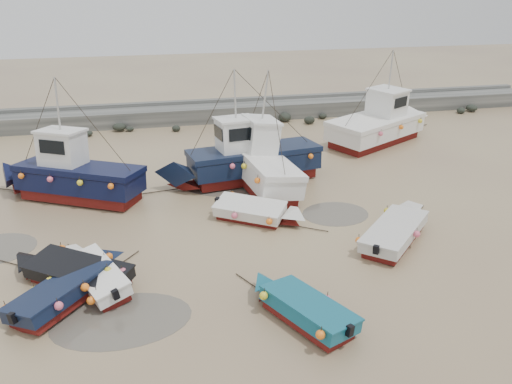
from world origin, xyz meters
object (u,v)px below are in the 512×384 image
at_px(dinghy_5, 258,210).
at_px(cabin_boat_3, 381,123).
at_px(dinghy_1, 70,286).
at_px(cabin_boat_0, 68,174).
at_px(person, 94,203).
at_px(dinghy_3, 398,228).
at_px(dinghy_0, 96,270).
at_px(dinghy_2, 299,305).
at_px(cabin_boat_1, 256,161).
at_px(cabin_boat_2, 244,159).
at_px(dinghy_4, 72,269).

bearing_deg(dinghy_5, cabin_boat_3, 166.16).
xyz_separation_m(dinghy_1, cabin_boat_0, (-1.06, 9.31, 0.81)).
bearing_deg(dinghy_1, person, 128.27).
bearing_deg(dinghy_3, dinghy_5, -163.64).
bearing_deg(dinghy_0, dinghy_5, 4.05).
bearing_deg(dinghy_2, dinghy_1, 132.33).
bearing_deg(cabin_boat_1, dinghy_5, -108.22).
bearing_deg(dinghy_5, cabin_boat_2, -150.48).
bearing_deg(cabin_boat_2, dinghy_0, 132.34).
relative_size(dinghy_0, dinghy_2, 1.03).
height_order(cabin_boat_2, person, cabin_boat_2).
bearing_deg(dinghy_3, cabin_boat_0, -162.22).
distance_m(dinghy_4, cabin_boat_3, 23.62).
xyz_separation_m(dinghy_5, cabin_boat_1, (0.91, 4.52, 0.79)).
height_order(dinghy_2, cabin_boat_1, cabin_boat_1).
xyz_separation_m(dinghy_2, cabin_boat_3, (11.32, 17.86, 0.77)).
xyz_separation_m(dinghy_2, dinghy_3, (5.85, 4.40, -0.02)).
relative_size(dinghy_5, cabin_boat_2, 0.47).
xyz_separation_m(dinghy_4, cabin_boat_1, (8.90, 8.09, 0.81)).
relative_size(dinghy_2, dinghy_3, 0.99).
xyz_separation_m(cabin_boat_2, person, (-8.15, -1.29, -1.33)).
distance_m(dinghy_3, cabin_boat_3, 14.55).
height_order(dinghy_1, cabin_boat_0, cabin_boat_0).
distance_m(dinghy_0, dinghy_3, 12.72).
bearing_deg(cabin_boat_2, dinghy_2, 169.62).
distance_m(dinghy_0, dinghy_2, 7.78).
distance_m(dinghy_4, cabin_boat_1, 12.05).
bearing_deg(cabin_boat_3, dinghy_1, -80.61).
height_order(dinghy_1, dinghy_5, same).
bearing_deg(dinghy_0, dinghy_1, -157.02).
distance_m(dinghy_0, cabin_boat_2, 11.59).
distance_m(dinghy_2, person, 13.62).
bearing_deg(dinghy_1, cabin_boat_3, 77.29).
height_order(dinghy_2, cabin_boat_3, cabin_boat_3).
relative_size(dinghy_1, cabin_boat_1, 0.53).
height_order(dinghy_2, dinghy_4, same).
relative_size(dinghy_1, dinghy_5, 1.05).
height_order(dinghy_5, cabin_boat_3, cabin_boat_3).
bearing_deg(dinghy_1, cabin_boat_2, 88.81).
height_order(dinghy_2, dinghy_5, same).
bearing_deg(person, dinghy_1, 46.69).
relative_size(dinghy_3, dinghy_5, 1.07).
xyz_separation_m(dinghy_5, person, (-7.82, 3.75, -0.56)).
height_order(cabin_boat_0, cabin_boat_3, same).
bearing_deg(dinghy_4, dinghy_0, -71.98).
bearing_deg(cabin_boat_0, dinghy_3, -90.25).
bearing_deg(dinghy_1, cabin_boat_0, 135.36).
height_order(dinghy_3, cabin_boat_3, cabin_boat_3).
height_order(dinghy_5, cabin_boat_0, cabin_boat_0).
height_order(cabin_boat_0, cabin_boat_2, same).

